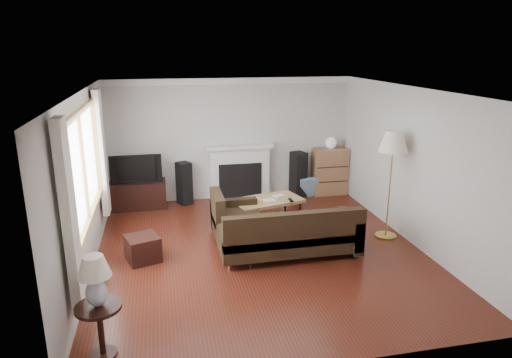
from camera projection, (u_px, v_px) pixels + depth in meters
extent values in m
cube|color=#4A1A10|center=(260.00, 251.00, 7.19)|extent=(5.10, 5.60, 0.04)
cube|color=white|center=(260.00, 90.00, 6.49)|extent=(5.10, 5.60, 0.04)
cube|color=beige|center=(231.00, 140.00, 9.42)|extent=(5.00, 0.04, 2.50)
cube|color=beige|center=(324.00, 253.00, 4.25)|extent=(5.00, 0.04, 2.50)
cube|color=beige|center=(85.00, 185.00, 6.33)|extent=(0.04, 5.50, 2.50)
cube|color=beige|center=(412.00, 166.00, 7.34)|extent=(0.04, 5.50, 2.50)
cube|color=brown|center=(84.00, 168.00, 6.07)|extent=(0.12, 2.74, 1.54)
cube|color=silver|center=(70.00, 218.00, 4.70)|extent=(0.10, 0.35, 2.10)
cube|color=silver|center=(102.00, 153.00, 7.55)|extent=(0.10, 0.35, 2.10)
cube|color=white|center=(240.00, 172.00, 9.53)|extent=(1.40, 0.26, 1.15)
cube|color=black|center=(138.00, 195.00, 9.05)|extent=(1.08, 0.49, 0.54)
imported|color=black|center=(136.00, 168.00, 8.89)|extent=(0.98, 0.13, 0.56)
cube|color=black|center=(184.00, 183.00, 9.25)|extent=(0.34, 0.36, 0.86)
cube|color=black|center=(298.00, 174.00, 9.71)|extent=(0.34, 0.38, 0.96)
cube|color=#926544|center=(330.00, 171.00, 9.84)|extent=(0.73, 0.35, 1.01)
sphere|color=white|center=(331.00, 143.00, 9.67)|extent=(0.24, 0.24, 0.24)
cube|color=black|center=(289.00, 232.00, 6.97)|extent=(2.32, 1.70, 0.75)
cube|color=#A4814E|center=(267.00, 212.00, 8.22)|extent=(1.36, 0.96, 0.48)
cube|color=black|center=(143.00, 248.00, 6.83)|extent=(0.57, 0.57, 0.38)
cube|color=gold|center=(390.00, 186.00, 7.48)|extent=(0.52, 0.52, 1.81)
cube|color=black|center=(101.00, 331.00, 4.69)|extent=(0.47, 0.47, 0.59)
cube|color=silver|center=(95.00, 282.00, 4.53)|extent=(0.33, 0.33, 0.54)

